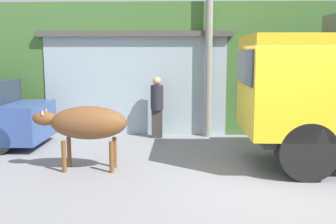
% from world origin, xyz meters
% --- Properties ---
extents(ground_plane, '(60.00, 60.00, 0.00)m').
position_xyz_m(ground_plane, '(0.00, 0.00, 0.00)').
color(ground_plane, gray).
extents(hillside_embankment, '(32.00, 5.12, 3.78)m').
position_xyz_m(hillside_embankment, '(0.00, 6.66, 1.89)').
color(hillside_embankment, '#426B33').
rests_on(hillside_embankment, ground_plane).
extents(building_backdrop, '(5.53, 2.70, 2.97)m').
position_xyz_m(building_backdrop, '(-2.92, 5.27, 1.50)').
color(building_backdrop, '#99ADB7').
rests_on(building_backdrop, ground_plane).
extents(brown_cow, '(1.91, 0.67, 1.31)m').
position_xyz_m(brown_cow, '(-3.49, 0.55, 0.96)').
color(brown_cow, brown).
rests_on(brown_cow, ground_plane).
extents(pedestrian_on_hill, '(0.36, 0.36, 1.70)m').
position_xyz_m(pedestrian_on_hill, '(-2.26, 3.65, 0.93)').
color(pedestrian_on_hill, '#38332D').
rests_on(pedestrian_on_hill, ground_plane).
extents(utility_pole, '(0.90, 0.20, 6.09)m').
position_xyz_m(utility_pole, '(-0.83, 3.88, 3.17)').
color(utility_pole, gray).
rests_on(utility_pole, ground_plane).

